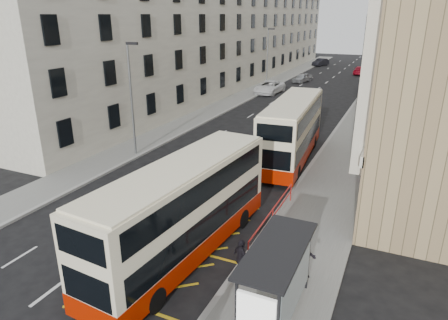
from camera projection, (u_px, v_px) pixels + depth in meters
The scene contains 20 objects.
ground at pixel (90, 261), 17.00m from camera, with size 200.00×200.00×0.00m, color black.
pavement_right at pixel (365, 120), 39.49m from camera, with size 4.00×120.00×0.15m, color slate.
pavement_left at pixel (223, 106), 45.53m from camera, with size 3.00×120.00×0.15m, color slate.
kerb_right at pixel (344, 118), 40.27m from camera, with size 0.25×120.00×0.15m, color #989893.
kerb_left at pixel (235, 107), 44.94m from camera, with size 0.25×120.00×0.15m, color #989893.
road_markings at pixel (317, 90), 55.45m from camera, with size 10.00×110.00×0.01m, color silver, non-canonical shape.
terrace_right at pixel (448, 35), 47.38m from camera, with size 10.75×79.00×15.25m.
terrace_left at pixel (230, 38), 58.85m from camera, with size 9.18×79.00×13.25m.
bus_shelter at pixel (278, 274), 12.68m from camera, with size 1.65×4.25×2.70m.
guard_railing at pixel (273, 214), 19.19m from camera, with size 0.06×6.56×1.01m.
street_lamp_near at pixel (132, 94), 28.13m from camera, with size 0.93×0.18×8.00m.
street_lamp_far at pixel (268, 56), 53.76m from camera, with size 0.93×0.18×8.00m.
double_decker_front at pixel (183, 211), 16.70m from camera, with size 3.31×10.79×4.24m.
double_decker_rear at pixel (292, 130), 28.03m from camera, with size 3.27×11.08×4.36m.
pedestrian_mid at pixel (305, 258), 15.49m from camera, with size 0.84×0.66×1.74m, color black.
pedestrian_far at pixel (241, 259), 15.46m from camera, with size 0.98×0.41×1.67m, color black.
white_van at pixel (269, 87), 52.63m from camera, with size 2.70×5.85×1.63m, color white.
car_silver at pixel (302, 78), 61.24m from camera, with size 1.64×4.09×1.39m, color #A4A7AB.
car_dark at pixel (321, 62), 80.61m from camera, with size 1.55×4.44×1.46m, color black.
car_red at pixel (361, 70), 69.13m from camera, with size 1.99×4.89×1.42m, color maroon.
Camera 1 is at (11.21, -10.80, 9.92)m, focal length 32.00 mm.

